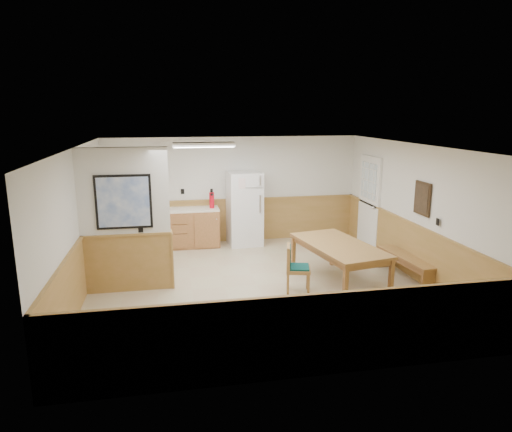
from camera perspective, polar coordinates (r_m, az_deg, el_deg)
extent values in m
plane|color=tan|center=(8.37, 0.11, -8.61)|extent=(6.00, 6.00, 0.00)
cube|color=white|center=(7.81, 0.12, 8.72)|extent=(6.00, 6.00, 0.02)
cube|color=white|center=(10.90, -2.85, 3.30)|extent=(6.00, 0.02, 2.50)
cube|color=white|center=(9.04, 19.14, 0.57)|extent=(0.02, 6.00, 2.50)
cube|color=white|center=(8.01, -21.47, -1.14)|extent=(0.02, 6.00, 2.50)
cube|color=#AE8045|center=(11.03, -2.79, -0.56)|extent=(6.00, 0.04, 1.00)
cube|color=#AE8045|center=(9.21, 18.69, -3.99)|extent=(0.04, 6.00, 1.00)
cube|color=#AE8045|center=(8.21, -20.90, -6.22)|extent=(0.04, 6.00, 1.00)
cube|color=white|center=(8.00, -16.22, 2.89)|extent=(1.50, 0.15, 1.50)
cube|color=#AE8045|center=(8.30, -15.68, -5.64)|extent=(1.50, 0.17, 1.00)
cube|color=black|center=(7.93, -16.22, 1.70)|extent=(0.92, 0.03, 0.92)
cube|color=white|center=(7.92, -16.23, 1.68)|extent=(0.84, 0.01, 0.84)
cube|color=#AC673D|center=(10.67, -8.42, -1.55)|extent=(1.40, 0.60, 0.86)
cube|color=#AC673D|center=(10.72, -16.30, -1.87)|extent=(0.06, 0.60, 0.86)
cube|color=#AC673D|center=(10.67, -12.34, -1.71)|extent=(0.06, 0.60, 0.86)
cube|color=white|center=(10.56, -10.67, 0.72)|extent=(2.20, 0.60, 0.04)
cube|color=white|center=(10.84, -10.70, 1.42)|extent=(2.20, 0.02, 0.10)
cube|color=white|center=(10.72, 13.94, 1.54)|extent=(0.05, 1.02, 2.15)
cube|color=white|center=(10.72, 13.89, 1.54)|extent=(0.04, 0.90, 2.05)
cube|color=silver|center=(10.62, 13.92, 4.31)|extent=(0.02, 0.76, 0.80)
cube|color=white|center=(10.75, -14.03, 4.41)|extent=(0.80, 0.03, 1.00)
cube|color=white|center=(10.74, -14.04, 4.40)|extent=(0.70, 0.01, 0.90)
cube|color=#302213|center=(8.71, 20.08, 2.07)|extent=(0.03, 0.50, 0.60)
cube|color=black|center=(8.70, 19.97, 2.07)|extent=(0.01, 0.42, 0.52)
cube|color=white|center=(8.99, -6.53, 8.88)|extent=(1.20, 0.30, 0.08)
cube|color=white|center=(9.00, -6.53, 8.59)|extent=(1.15, 0.25, 0.01)
cube|color=white|center=(10.64, -1.46, 0.93)|extent=(0.80, 0.75, 1.72)
cube|color=silver|center=(10.22, 0.53, 4.45)|extent=(0.03, 0.02, 0.22)
cube|color=silver|center=(10.31, 0.52, 1.52)|extent=(0.03, 0.02, 0.40)
cube|color=#A67E3D|center=(8.34, 10.33, -3.64)|extent=(1.36, 2.16, 0.05)
cube|color=#A67E3D|center=(8.36, 10.31, -4.13)|extent=(1.24, 2.04, 0.10)
cube|color=#A67E3D|center=(7.49, 11.11, -8.67)|extent=(0.08, 0.08, 0.70)
cube|color=#A67E3D|center=(9.03, 4.69, -4.66)|extent=(0.08, 0.08, 0.70)
cube|color=#A67E3D|center=(7.97, 16.53, -7.61)|extent=(0.08, 0.08, 0.70)
cube|color=#A67E3D|center=(9.44, 9.53, -4.02)|extent=(0.08, 0.08, 0.70)
cube|color=#A67E3D|center=(8.98, 18.28, -4.90)|extent=(0.47, 1.55, 0.05)
cube|color=#A67E3D|center=(8.47, 20.48, -7.75)|extent=(0.32, 0.09, 0.40)
cube|color=#A67E3D|center=(9.64, 16.16, -4.93)|extent=(0.32, 0.09, 0.40)
cube|color=#A67E3D|center=(7.94, 5.30, -6.66)|extent=(0.50, 0.50, 0.06)
cube|color=#0D433F|center=(7.92, 5.31, -6.35)|extent=(0.45, 0.45, 0.03)
cube|color=#A67E3D|center=(7.86, 4.06, -5.07)|extent=(0.15, 0.41, 0.40)
cube|color=#0D433F|center=(7.86, 2.79, -5.05)|extent=(0.11, 0.34, 0.34)
cube|color=#A67E3D|center=(7.85, 4.02, -8.62)|extent=(0.05, 0.05, 0.39)
cube|color=#A67E3D|center=(8.17, 4.01, -7.72)|extent=(0.05, 0.05, 0.39)
cube|color=#A67E3D|center=(7.86, 6.58, -8.64)|extent=(0.05, 0.05, 0.39)
cube|color=#A67E3D|center=(8.18, 6.46, -7.75)|extent=(0.05, 0.05, 0.39)
cylinder|color=red|center=(10.52, -5.55, 1.98)|extent=(0.11, 0.11, 0.37)
cylinder|color=black|center=(10.48, -5.58, 3.18)|extent=(0.06, 0.06, 0.08)
cylinder|color=#18862E|center=(10.52, -14.71, 1.12)|extent=(0.07, 0.07, 0.19)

